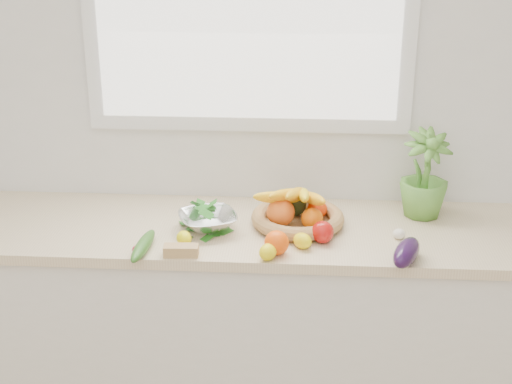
# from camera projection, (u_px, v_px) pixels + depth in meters

# --- Properties ---
(back_wall) EXTENTS (4.50, 0.02, 2.70)m
(back_wall) POSITION_uv_depth(u_px,v_px,m) (249.00, 94.00, 2.87)
(back_wall) COLOR white
(back_wall) RESTS_ON ground
(counter_cabinet) EXTENTS (2.20, 0.58, 0.86)m
(counter_cabinet) POSITION_uv_depth(u_px,v_px,m) (244.00, 330.00, 2.93)
(counter_cabinet) COLOR silver
(counter_cabinet) RESTS_ON ground
(countertop) EXTENTS (2.24, 0.62, 0.04)m
(countertop) POSITION_uv_depth(u_px,v_px,m) (244.00, 230.00, 2.77)
(countertop) COLOR beige
(countertop) RESTS_ON counter_cabinet
(orange_loose) EXTENTS (0.09, 0.09, 0.09)m
(orange_loose) POSITION_uv_depth(u_px,v_px,m) (277.00, 243.00, 2.52)
(orange_loose) COLOR #FE5108
(orange_loose) RESTS_ON countertop
(lemon_a) EXTENTS (0.08, 0.08, 0.05)m
(lemon_a) POSITION_uv_depth(u_px,v_px,m) (184.00, 238.00, 2.59)
(lemon_a) COLOR yellow
(lemon_a) RESTS_ON countertop
(lemon_b) EXTENTS (0.08, 0.09, 0.06)m
(lemon_b) POSITION_uv_depth(u_px,v_px,m) (268.00, 252.00, 2.48)
(lemon_b) COLOR yellow
(lemon_b) RESTS_ON countertop
(lemon_c) EXTENTS (0.09, 0.09, 0.06)m
(lemon_c) POSITION_uv_depth(u_px,v_px,m) (303.00, 241.00, 2.57)
(lemon_c) COLOR yellow
(lemon_c) RESTS_ON countertop
(apple) EXTENTS (0.10, 0.10, 0.08)m
(apple) POSITION_uv_depth(u_px,v_px,m) (323.00, 232.00, 2.61)
(apple) COLOR #B3120E
(apple) RESTS_ON countertop
(ginger) EXTENTS (0.13, 0.06, 0.04)m
(ginger) POSITION_uv_depth(u_px,v_px,m) (181.00, 251.00, 2.51)
(ginger) COLOR tan
(ginger) RESTS_ON countertop
(garlic_a) EXTENTS (0.05, 0.05, 0.04)m
(garlic_a) POSITION_uv_depth(u_px,v_px,m) (326.00, 227.00, 2.70)
(garlic_a) COLOR beige
(garlic_a) RESTS_ON countertop
(garlic_b) EXTENTS (0.07, 0.07, 0.05)m
(garlic_b) POSITION_uv_depth(u_px,v_px,m) (313.00, 222.00, 2.73)
(garlic_b) COLOR beige
(garlic_b) RESTS_ON countertop
(garlic_c) EXTENTS (0.05, 0.05, 0.04)m
(garlic_c) POSITION_uv_depth(u_px,v_px,m) (399.00, 234.00, 2.64)
(garlic_c) COLOR white
(garlic_c) RESTS_ON countertop
(eggplant) EXTENTS (0.15, 0.22, 0.08)m
(eggplant) POSITION_uv_depth(u_px,v_px,m) (406.00, 252.00, 2.45)
(eggplant) COLOR #240E33
(eggplant) RESTS_ON countertop
(cucumber) EXTENTS (0.07, 0.26, 0.05)m
(cucumber) POSITION_uv_depth(u_px,v_px,m) (143.00, 246.00, 2.54)
(cucumber) COLOR #265519
(cucumber) RESTS_ON countertop
(radish) EXTENTS (0.04, 0.04, 0.03)m
(radish) POSITION_uv_depth(u_px,v_px,m) (136.00, 250.00, 2.53)
(radish) COLOR #BD1736
(radish) RESTS_ON countertop
(potted_herb) EXTENTS (0.24, 0.24, 0.35)m
(potted_herb) POSITION_uv_depth(u_px,v_px,m) (425.00, 174.00, 2.79)
(potted_herb) COLOR #5A9837
(potted_herb) RESTS_ON countertop
(fruit_basket) EXTENTS (0.45, 0.45, 0.19)m
(fruit_basket) POSITION_uv_depth(u_px,v_px,m) (297.00, 213.00, 2.74)
(fruit_basket) COLOR #AA804B
(fruit_basket) RESTS_ON countertop
(colander_with_spinach) EXTENTS (0.28, 0.28, 0.12)m
(colander_with_spinach) POSITION_uv_depth(u_px,v_px,m) (208.00, 217.00, 2.69)
(colander_with_spinach) COLOR silver
(colander_with_spinach) RESTS_ON countertop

